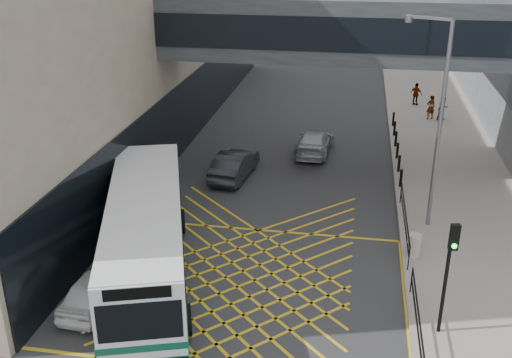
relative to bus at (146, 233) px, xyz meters
The scene contains 16 objects.
ground 3.86m from the bus, ahead, with size 120.00×120.00×0.00m, color #333335.
skybridge 14.53m from the bus, 61.09° to the left, with size 20.00×4.10×3.00m.
pavement 19.31m from the bus, 49.69° to the left, with size 6.00×54.00×0.16m, color gray.
box_junction 3.86m from the bus, ahead, with size 12.00×9.00×0.01m.
bus is the anchor object (origin of this frame).
car_white 2.63m from the bus, 115.97° to the right, with size 1.67×4.08×1.30m, color white.
car_dark 9.93m from the bus, 82.76° to the left, with size 1.78×4.55×1.42m, color black.
car_silver 15.04m from the bus, 70.43° to the left, with size 1.92×4.54×1.41m, color #979B9F.
traffic_light 10.61m from the bus, 11.23° to the right, with size 0.30×0.47×3.93m.
street_lamp 12.45m from the bus, 28.76° to the left, with size 1.90×1.02×8.73m.
litter_bin 10.30m from the bus, 15.76° to the left, with size 0.54×0.54×0.93m, color #ADA89E.
kerb_railings 9.74m from the bus, ahead, with size 0.05×12.54×1.00m.
bollards 17.62m from the bus, 56.54° to the left, with size 0.14×10.14×0.90m.
pedestrian_a 24.81m from the bus, 60.59° to the left, with size 0.64×0.46×1.61m, color gray.
pedestrian_b 25.16m from the bus, 58.95° to the left, with size 0.77×0.45×1.57m, color gray.
pedestrian_c 27.50m from the bus, 65.35° to the left, with size 0.94×0.45×1.59m, color gray.
Camera 1 is at (3.84, -18.12, 12.08)m, focal length 42.00 mm.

